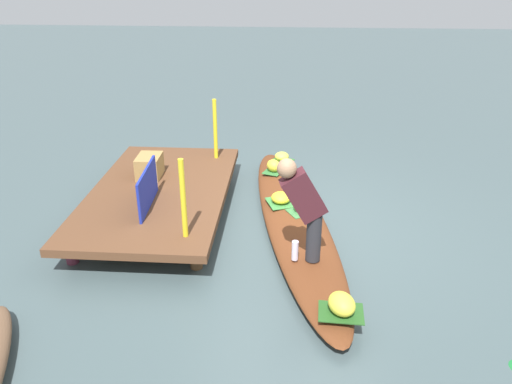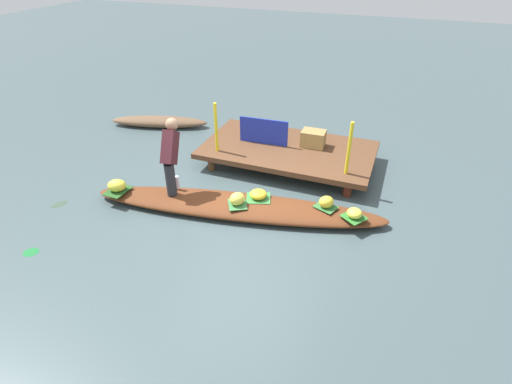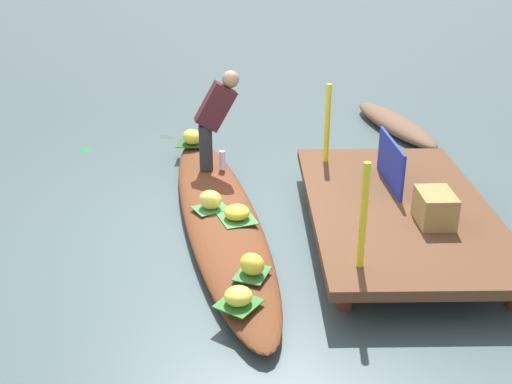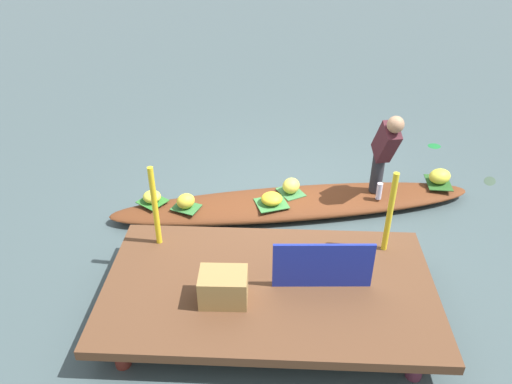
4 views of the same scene
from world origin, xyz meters
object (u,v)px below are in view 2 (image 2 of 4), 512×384
at_px(vendor_person, 170,153).
at_px(produce_crate, 313,139).
at_px(water_bottle, 177,182).
at_px(banana_bunch_4, 326,202).
at_px(banana_bunch_0, 258,194).
at_px(market_banner, 264,131).
at_px(vendor_boat, 237,206).
at_px(moored_boat, 159,122).
at_px(banana_bunch_2, 237,199).
at_px(banana_bunch_3, 354,213).
at_px(banana_bunch_1, 117,185).

xyz_separation_m(vendor_person, produce_crate, (1.78, 2.12, -0.38)).
bearing_deg(water_bottle, banana_bunch_4, 7.67).
height_order(banana_bunch_0, vendor_person, vendor_person).
height_order(vendor_person, market_banner, vendor_person).
relative_size(vendor_boat, water_bottle, 21.09).
bearing_deg(banana_bunch_0, banana_bunch_4, 7.42).
height_order(water_bottle, market_banner, market_banner).
relative_size(moored_boat, market_banner, 2.36).
bearing_deg(banana_bunch_0, banana_bunch_2, -131.41).
distance_m(banana_bunch_4, vendor_person, 2.53).
height_order(banana_bunch_3, water_bottle, water_bottle).
height_order(banana_bunch_1, water_bottle, water_bottle).
xyz_separation_m(banana_bunch_3, water_bottle, (-2.88, -0.21, 0.04)).
height_order(moored_boat, banana_bunch_3, banana_bunch_3).
bearing_deg(market_banner, vendor_person, -117.36).
distance_m(vendor_boat, banana_bunch_3, 1.83).
relative_size(banana_bunch_1, banana_bunch_4, 1.28).
distance_m(market_banner, produce_crate, 0.95).
bearing_deg(moored_boat, produce_crate, -23.52).
xyz_separation_m(vendor_boat, banana_bunch_4, (1.36, 0.33, 0.20)).
xyz_separation_m(banana_bunch_3, market_banner, (-2.02, 1.61, 0.33)).
height_order(moored_boat, banana_bunch_0, banana_bunch_0).
bearing_deg(produce_crate, water_bottle, -130.80).
bearing_deg(banana_bunch_3, banana_bunch_0, -179.10).
distance_m(vendor_person, water_bottle, 0.57).
distance_m(banana_bunch_0, banana_bunch_3, 1.51).
bearing_deg(market_banner, banana_bunch_3, -41.43).
bearing_deg(banana_bunch_0, vendor_boat, -147.62).
bearing_deg(produce_crate, banana_bunch_3, -59.05).
height_order(banana_bunch_1, vendor_person, vendor_person).
bearing_deg(vendor_boat, banana_bunch_4, 3.11).
height_order(banana_bunch_0, water_bottle, water_bottle).
relative_size(vendor_boat, banana_bunch_4, 20.45).
height_order(moored_boat, market_banner, market_banner).
relative_size(banana_bunch_0, vendor_person, 0.23).
distance_m(banana_bunch_1, banana_bunch_4, 3.39).
relative_size(banana_bunch_2, banana_bunch_3, 1.06).
distance_m(vendor_boat, banana_bunch_0, 0.39).
distance_m(moored_boat, produce_crate, 3.79).
height_order(vendor_boat, moored_boat, moored_boat).
relative_size(banana_bunch_0, banana_bunch_4, 1.17).
bearing_deg(moored_boat, banana_bunch_2, -56.58).
distance_m(water_bottle, market_banner, 2.03).
xyz_separation_m(moored_boat, banana_bunch_0, (3.33, -2.34, 0.17)).
bearing_deg(moored_boat, market_banner, -30.32).
xyz_separation_m(market_banner, produce_crate, (0.92, 0.23, -0.10)).
bearing_deg(vendor_boat, produce_crate, 60.69).
bearing_deg(market_banner, banana_bunch_1, -130.43).
relative_size(banana_bunch_3, banana_bunch_4, 0.99).
height_order(vendor_boat, water_bottle, water_bottle).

